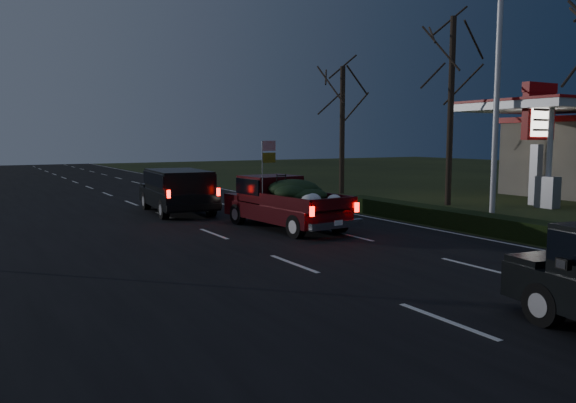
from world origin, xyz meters
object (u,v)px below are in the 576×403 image
light_pole (498,69)px  gas_price_pylon (538,123)px  lead_suv (178,187)px  pickup_truck (285,199)px

light_pole → gas_price_pylon: light_pole is taller
gas_price_pylon → lead_suv: gas_price_pylon is taller
lead_suv → pickup_truck: bearing=-66.7°
light_pole → pickup_truck: size_ratio=1.75×
gas_price_pylon → light_pole: bearing=-155.3°
lead_suv → light_pole: bearing=-39.2°
pickup_truck → lead_suv: (-1.86, 5.53, 0.10)m
gas_price_pylon → pickup_truck: gas_price_pylon is taller
light_pole → lead_suv: size_ratio=1.76×
light_pole → lead_suv: light_pole is taller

